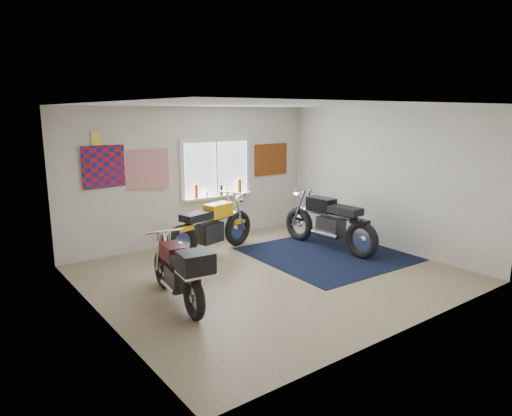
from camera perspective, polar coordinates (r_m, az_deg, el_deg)
ground at (r=7.53m, az=1.96°, el=-8.23°), size 5.50×5.50×0.00m
room_shell at (r=7.14m, az=2.05°, el=4.24°), size 5.50×5.50×5.50m
navy_rug at (r=8.62m, az=8.85°, el=-5.70°), size 2.59×2.69×0.01m
window_assembly at (r=9.46m, az=-4.98°, el=4.44°), size 1.66×0.17×1.26m
oil_bottles at (r=9.51m, az=-4.19°, el=2.41°), size 1.13×0.09×0.30m
flag_display at (r=8.40m, az=-19.33°, el=8.23°), size 1.60×0.10×1.17m
triumph_poster at (r=10.28m, az=1.88°, el=6.08°), size 0.90×0.03×0.70m
yellow_triumph at (r=8.44m, az=-5.64°, el=-2.60°), size 2.16×0.81×1.11m
black_chrome_bike at (r=8.83m, az=9.10°, el=-1.91°), size 0.69×2.26×1.16m
maroon_tourer at (r=6.27m, az=-9.45°, el=-7.91°), size 0.65×1.83×0.93m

